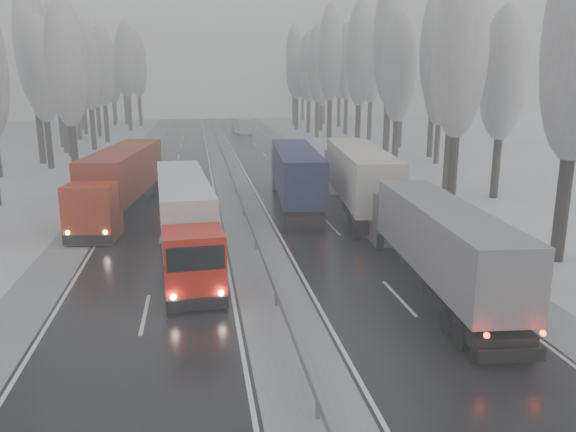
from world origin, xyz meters
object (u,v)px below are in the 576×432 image
object	(u,v)px
box_truck_distant	(242,126)
truck_red_red	(121,178)
truck_grey_tarp	(434,237)
truck_red_white	(184,212)
truck_blue_box	(295,172)
truck_cream_box	(357,174)

from	to	relation	value
box_truck_distant	truck_red_red	size ratio (longest dim) A/B	0.42
truck_grey_tarp	truck_red_white	bearing A→B (deg)	153.81
truck_blue_box	truck_cream_box	bearing A→B (deg)	-28.35
box_truck_distant	truck_cream_box	bearing A→B (deg)	-94.33
truck_blue_box	truck_red_white	bearing A→B (deg)	-120.23
truck_red_white	truck_red_red	xyz separation A→B (m)	(-4.44, 10.11, 0.23)
truck_grey_tarp	truck_cream_box	distance (m)	14.84
box_truck_distant	truck_red_white	xyz separation A→B (m)	(-8.54, -69.76, 1.01)
truck_cream_box	box_truck_distant	size ratio (longest dim) A/B	2.50
truck_cream_box	box_truck_distant	bearing A→B (deg)	99.57
truck_blue_box	truck_red_red	world-z (taller)	truck_red_red
truck_blue_box	truck_grey_tarp	bearing A→B (deg)	-74.62
truck_cream_box	truck_red_red	bearing A→B (deg)	-179.52
truck_blue_box	truck_cream_box	xyz separation A→B (m)	(3.96, -2.60, 0.15)
truck_cream_box	truck_red_red	size ratio (longest dim) A/B	1.04
truck_cream_box	truck_red_red	xyz separation A→B (m)	(-16.13, 1.74, -0.11)
truck_grey_tarp	box_truck_distant	distance (m)	76.25
truck_red_white	box_truck_distant	bearing A→B (deg)	78.93
truck_red_white	truck_grey_tarp	bearing A→B (deg)	-34.60
truck_blue_box	box_truck_distant	xyz separation A→B (m)	(0.81, 58.79, -1.19)
truck_cream_box	box_truck_distant	world-z (taller)	truck_cream_box
truck_cream_box	truck_red_white	size ratio (longest dim) A/B	1.14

